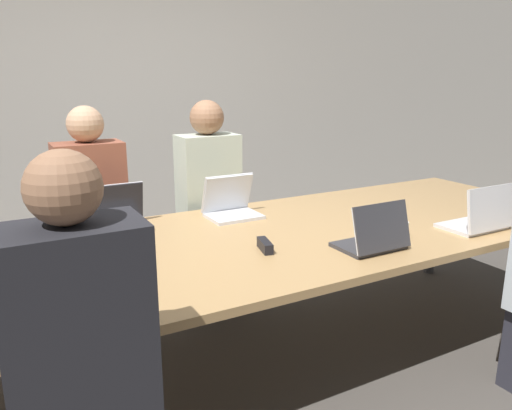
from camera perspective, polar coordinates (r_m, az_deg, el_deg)
name	(u,v)px	position (r m, az deg, el deg)	size (l,w,h in m)	color
ground_plane	(243,367)	(2.93, -1.53, -18.07)	(24.00, 24.00, 0.00)	#4C4742
curtain_wall	(118,96)	(4.74, -15.47, 11.90)	(12.00, 0.06, 2.80)	beige
conference_table	(242,249)	(2.62, -1.63, -5.03)	(4.35, 1.35, 0.75)	tan
laptop_near_right	(481,217)	(3.01, 24.29, -1.29)	(0.35, 0.25, 0.26)	silver
laptop_far_center	(231,204)	(3.03, -2.92, 0.07)	(0.31, 0.26, 0.25)	silver
person_far_center	(209,207)	(3.45, -5.39, -0.28)	(0.40, 0.24, 1.43)	#2D2D38
laptop_near_left	(43,314)	(1.84, -23.13, -11.37)	(0.35, 0.22, 0.22)	gray
person_near_left	(84,396)	(1.63, -19.04, -19.93)	(0.40, 0.24, 1.40)	#2D2D38
laptop_far_midleft	(115,215)	(2.91, -15.77, -1.16)	(0.35, 0.24, 0.24)	silver
person_far_midleft	(94,226)	(3.22, -18.04, -2.24)	(0.40, 0.24, 1.41)	#2D2D38
laptop_near_midright	(375,236)	(2.51, 13.41, -3.51)	(0.32, 0.24, 0.24)	#333338
cup_near_midright	(401,229)	(2.76, 16.23, -2.67)	(0.08, 0.08, 0.08)	white
stapler	(265,246)	(2.45, 1.03, -4.65)	(0.08, 0.16, 0.05)	black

